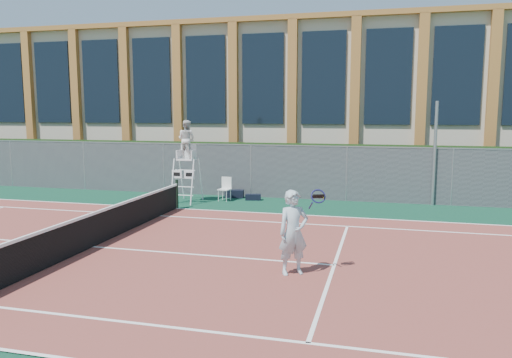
% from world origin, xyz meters
% --- Properties ---
extents(ground, '(120.00, 120.00, 0.00)m').
position_xyz_m(ground, '(0.00, 0.00, 0.00)').
color(ground, '#233814').
extents(apron, '(36.00, 20.00, 0.01)m').
position_xyz_m(apron, '(0.00, 1.00, 0.01)').
color(apron, '#0C3526').
rests_on(apron, ground).
extents(tennis_court, '(23.77, 10.97, 0.02)m').
position_xyz_m(tennis_court, '(0.00, 0.00, 0.02)').
color(tennis_court, brown).
rests_on(tennis_court, apron).
extents(tennis_net, '(0.10, 11.30, 1.10)m').
position_xyz_m(tennis_net, '(0.00, 0.00, 0.54)').
color(tennis_net, black).
rests_on(tennis_net, ground).
extents(fence, '(40.00, 0.06, 2.20)m').
position_xyz_m(fence, '(0.00, 8.80, 1.10)').
color(fence, '#595E60').
rests_on(fence, ground).
extents(hedge, '(40.00, 1.40, 2.20)m').
position_xyz_m(hedge, '(0.00, 10.00, 1.10)').
color(hedge, black).
rests_on(hedge, ground).
extents(building, '(45.00, 10.60, 8.22)m').
position_xyz_m(building, '(0.00, 17.95, 4.15)').
color(building, beige).
rests_on(building, ground).
extents(steel_pole, '(0.12, 0.12, 4.01)m').
position_xyz_m(steel_pole, '(9.31, 8.70, 2.00)').
color(steel_pole, '#9EA0A5').
rests_on(steel_pole, ground).
extents(umpire_chair, '(0.92, 1.42, 3.31)m').
position_xyz_m(umpire_chair, '(-0.18, 7.04, 2.42)').
color(umpire_chair, white).
rests_on(umpire_chair, ground).
extents(plastic_chair, '(0.51, 0.51, 0.96)m').
position_xyz_m(plastic_chair, '(1.23, 7.66, 0.58)').
color(plastic_chair, silver).
rests_on(plastic_chair, apron).
extents(sports_bag_near, '(0.82, 0.42, 0.33)m').
position_xyz_m(sports_bag_near, '(1.39, 8.37, 0.18)').
color(sports_bag_near, black).
rests_on(sports_bag_near, apron).
extents(sports_bag_far, '(0.67, 0.39, 0.25)m').
position_xyz_m(sports_bag_far, '(2.30, 8.01, 0.14)').
color(sports_bag_far, black).
rests_on(sports_bag_far, apron).
extents(tennis_player, '(1.10, 0.84, 1.88)m').
position_xyz_m(tennis_player, '(5.57, -0.86, 0.98)').
color(tennis_player, '#A8C0CA').
rests_on(tennis_player, tennis_court).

